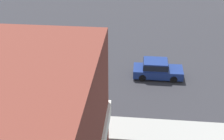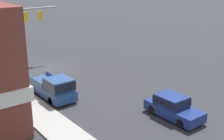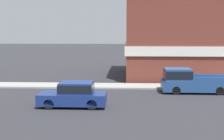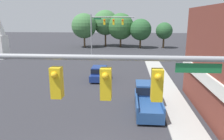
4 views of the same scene
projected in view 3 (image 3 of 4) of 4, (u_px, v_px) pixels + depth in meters
car_lead at (74, 94)px, 20.28m from camera, size 1.84×4.37×1.64m
pickup_truck_parked at (189, 81)px, 24.91m from camera, size 1.95×5.37×1.95m
corner_brick_building at (180, 39)px, 34.30m from camera, size 11.93×12.15×8.26m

